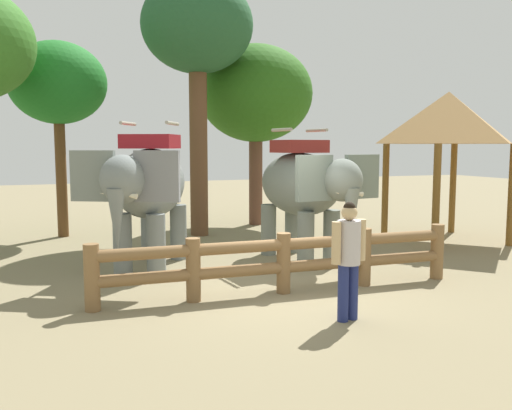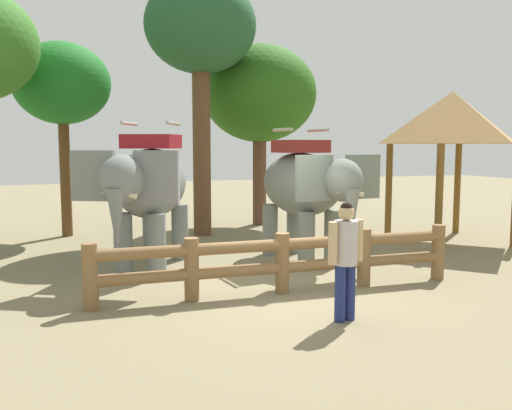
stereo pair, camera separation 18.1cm
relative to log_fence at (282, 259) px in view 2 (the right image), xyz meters
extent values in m
plane|color=#7D7152|center=(0.00, 0.07, -0.60)|extent=(60.00, 60.00, 0.00)
cylinder|color=brown|center=(-3.17, 0.12, -0.08)|extent=(0.24, 0.24, 1.05)
cylinder|color=brown|center=(-1.58, 0.06, -0.08)|extent=(0.24, 0.24, 1.05)
cylinder|color=brown|center=(0.00, 0.00, -0.08)|extent=(0.24, 0.24, 1.05)
cylinder|color=brown|center=(1.58, -0.06, -0.08)|extent=(0.24, 0.24, 1.05)
cylinder|color=brown|center=(3.17, -0.12, -0.08)|extent=(0.24, 0.24, 1.05)
cylinder|color=brown|center=(0.00, 0.00, -0.15)|extent=(6.35, 0.43, 0.20)
cylinder|color=brown|center=(0.00, 0.00, 0.25)|extent=(6.35, 0.43, 0.20)
cylinder|color=slate|center=(-1.83, 1.97, 0.01)|extent=(0.37, 0.37, 1.23)
cylinder|color=slate|center=(-2.43, 2.29, 0.01)|extent=(0.37, 0.37, 1.23)
cylinder|color=slate|center=(-1.05, 3.44, 0.01)|extent=(0.37, 0.37, 1.23)
cylinder|color=slate|center=(-1.65, 3.76, 0.01)|extent=(0.37, 0.37, 1.23)
ellipsoid|color=slate|center=(-1.74, 2.87, 1.16)|extent=(2.38, 3.02, 1.43)
ellipsoid|color=slate|center=(-2.51, 1.42, 1.34)|extent=(1.12, 1.18, 0.88)
cube|color=slate|center=(-1.92, 1.24, 1.40)|extent=(0.78, 0.49, 0.92)
cube|color=slate|center=(-2.98, 1.80, 1.40)|extent=(0.78, 0.49, 0.92)
cone|color=slate|center=(-2.66, 1.13, 0.64)|extent=(0.33, 0.33, 1.13)
cone|color=beige|center=(-2.47, 1.14, 1.09)|extent=(0.38, 0.26, 0.16)
cone|color=beige|center=(-2.76, 1.29, 1.09)|extent=(0.38, 0.26, 0.16)
cube|color=maroon|center=(-1.74, 2.87, 2.03)|extent=(1.36, 1.30, 0.29)
cylinder|color=#A59E8C|center=(-1.32, 2.65, 2.39)|extent=(0.45, 0.77, 0.07)
cylinder|color=#A59E8C|center=(-2.16, 3.09, 2.39)|extent=(0.45, 0.77, 0.07)
cylinder|color=slate|center=(1.86, 1.66, -0.01)|extent=(0.35, 0.35, 1.18)
cylinder|color=slate|center=(1.21, 1.59, -0.01)|extent=(0.35, 0.35, 1.18)
cylinder|color=slate|center=(1.68, 3.25, -0.01)|extent=(0.35, 0.35, 1.18)
cylinder|color=slate|center=(1.03, 3.18, -0.01)|extent=(0.35, 0.35, 1.18)
ellipsoid|color=slate|center=(1.45, 2.42, 1.10)|extent=(1.48, 2.78, 1.38)
ellipsoid|color=slate|center=(1.62, 0.85, 1.27)|extent=(0.85, 0.97, 0.84)
cube|color=slate|center=(2.18, 1.03, 1.32)|extent=(0.80, 0.21, 0.89)
cube|color=slate|center=(1.04, 0.90, 1.32)|extent=(0.80, 0.21, 0.89)
cone|color=slate|center=(1.66, 0.55, 0.59)|extent=(0.32, 0.32, 1.08)
cone|color=beige|center=(1.80, 0.65, 1.03)|extent=(0.37, 0.14, 0.15)
cone|color=beige|center=(1.49, 0.62, 1.03)|extent=(0.37, 0.14, 0.15)
cube|color=maroon|center=(1.45, 2.42, 1.93)|extent=(1.10, 1.00, 0.28)
cylinder|color=#A59E8C|center=(1.89, 2.47, 2.28)|extent=(0.16, 0.80, 0.07)
cylinder|color=#A59E8C|center=(1.00, 2.37, 2.28)|extent=(0.16, 0.80, 0.07)
cylinder|color=navy|center=(0.37, -1.67, -0.19)|extent=(0.16, 0.16, 0.83)
cylinder|color=navy|center=(0.18, -1.71, -0.19)|extent=(0.16, 0.16, 0.83)
cylinder|color=#BAB2B5|center=(0.28, -1.69, 0.55)|extent=(0.40, 0.40, 0.64)
cylinder|color=tan|center=(0.51, -1.64, 0.57)|extent=(0.14, 0.14, 0.61)
cylinder|color=tan|center=(0.04, -1.74, 0.57)|extent=(0.14, 0.14, 0.61)
sphere|color=tan|center=(0.28, -1.69, 0.98)|extent=(0.23, 0.23, 0.23)
sphere|color=black|center=(0.28, -1.69, 1.05)|extent=(0.18, 0.18, 0.18)
cylinder|color=brown|center=(7.33, 4.27, 0.70)|extent=(0.18, 0.18, 2.60)
cylinder|color=brown|center=(5.07, 4.38, 0.70)|extent=(0.18, 0.18, 2.60)
cylinder|color=brown|center=(4.96, 2.12, 0.70)|extent=(0.18, 0.18, 2.60)
pyramid|color=#AC814E|center=(6.15, 3.20, 2.67)|extent=(3.21, 3.21, 1.36)
cylinder|color=brown|center=(0.25, 6.46, 1.90)|extent=(0.50, 0.50, 5.00)
ellipsoid|color=#22532D|center=(0.25, 6.46, 5.24)|extent=(3.09, 3.09, 2.62)
cylinder|color=brown|center=(2.51, 7.86, 1.00)|extent=(0.43, 0.43, 3.20)
ellipsoid|color=#285C16|center=(2.51, 7.86, 3.59)|extent=(3.60, 3.60, 3.06)
cylinder|color=brown|center=(-3.40, 7.60, 1.16)|extent=(0.29, 0.29, 3.53)
ellipsoid|color=#1C6A21|center=(-3.40, 7.60, 3.65)|extent=(2.64, 2.64, 2.24)
camera|label=1|loc=(-3.73, -8.35, 1.93)|focal=37.84mm
camera|label=2|loc=(-3.56, -8.41, 1.93)|focal=37.84mm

